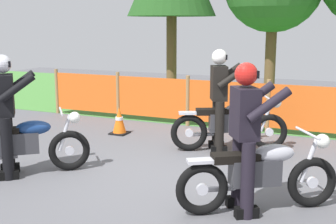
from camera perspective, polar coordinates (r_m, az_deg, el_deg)
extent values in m
cube|color=#5B5B60|center=(6.31, -0.64, -8.26)|extent=(24.00, 24.00, 0.02)
cube|color=#4C8C3D|center=(12.38, 11.90, 1.26)|extent=(24.00, 6.93, 0.01)
cylinder|color=#997547|center=(10.86, -13.97, 2.58)|extent=(0.08, 0.08, 1.05)
cylinder|color=#997547|center=(9.94, -6.39, 2.07)|extent=(0.08, 0.08, 1.05)
cylinder|color=#997547|center=(9.24, 2.52, 1.43)|extent=(0.08, 0.08, 1.05)
cylinder|color=#997547|center=(8.79, 12.61, 0.66)|extent=(0.08, 0.08, 1.05)
cube|color=orange|center=(10.38, -10.35, 2.45)|extent=(1.57, 0.02, 0.85)
cube|color=orange|center=(9.56, -2.10, 1.88)|extent=(1.57, 0.02, 0.85)
cube|color=orange|center=(8.97, 7.45, 1.18)|extent=(1.57, 0.02, 0.85)
cube|color=orange|center=(8.67, 17.97, 0.37)|extent=(1.57, 0.02, 0.85)
cylinder|color=brown|center=(12.45, 0.45, 6.85)|extent=(0.28, 0.28, 2.29)
cylinder|color=brown|center=(12.09, 12.89, 6.33)|extent=(0.28, 0.28, 2.24)
torus|color=black|center=(5.47, 17.89, -8.52)|extent=(0.55, 0.41, 0.60)
cylinder|color=silver|center=(5.47, 17.89, -8.52)|extent=(0.14, 0.12, 0.13)
torus|color=black|center=(5.02, 4.36, -9.78)|extent=(0.55, 0.41, 0.60)
cylinder|color=silver|center=(5.02, 4.36, -9.78)|extent=(0.14, 0.12, 0.13)
cube|color=#38383D|center=(5.14, 11.01, -7.48)|extent=(0.59, 0.49, 0.30)
ellipsoid|color=#B7B7C1|center=(5.16, 13.33, -5.12)|extent=(0.53, 0.45, 0.21)
cube|color=black|center=(5.01, 8.58, -5.76)|extent=(0.55, 0.46, 0.09)
cube|color=silver|center=(4.91, 4.41, -6.23)|extent=(0.36, 0.31, 0.04)
cylinder|color=silver|center=(5.36, 17.53, -5.85)|extent=(0.21, 0.16, 0.53)
sphere|color=white|center=(5.38, 19.08, -3.54)|extent=(0.23, 0.23, 0.17)
cylinder|color=silver|center=(5.27, 17.37, -2.58)|extent=(0.33, 0.48, 0.03)
cylinder|color=silver|center=(5.24, 7.51, -9.61)|extent=(0.46, 0.34, 0.07)
torus|color=black|center=(6.62, -12.45, -4.81)|extent=(0.52, 0.46, 0.59)
cylinder|color=silver|center=(6.62, -12.45, -4.81)|extent=(0.13, 0.13, 0.13)
cube|color=#38383D|center=(6.58, -18.55, -3.76)|extent=(0.57, 0.53, 0.30)
ellipsoid|color=navy|center=(6.52, -16.80, -1.93)|extent=(0.51, 0.48, 0.20)
cube|color=black|center=(6.55, -20.66, -2.38)|extent=(0.53, 0.49, 0.09)
cylinder|color=silver|center=(6.55, -13.03, -2.59)|extent=(0.20, 0.18, 0.53)
sphere|color=white|center=(6.52, -11.82, -0.70)|extent=(0.23, 0.23, 0.17)
cylinder|color=silver|center=(6.49, -13.48, 0.09)|extent=(0.38, 0.44, 0.03)
torus|color=black|center=(7.69, 12.77, -2.50)|extent=(0.60, 0.37, 0.62)
cylinder|color=silver|center=(7.69, 12.77, -2.50)|extent=(0.15, 0.11, 0.13)
torus|color=black|center=(7.45, 2.70, -2.66)|extent=(0.60, 0.37, 0.62)
cylinder|color=silver|center=(7.45, 2.70, -2.66)|extent=(0.15, 0.11, 0.13)
cube|color=#38383D|center=(7.49, 7.49, -1.31)|extent=(0.62, 0.46, 0.31)
ellipsoid|color=#B7B7C1|center=(7.49, 9.20, 0.30)|extent=(0.55, 0.43, 0.21)
cube|color=black|center=(7.42, 5.69, 0.05)|extent=(0.58, 0.43, 0.10)
cube|color=silver|center=(7.38, 2.72, -0.12)|extent=(0.38, 0.29, 0.04)
cylinder|color=silver|center=(7.61, 12.44, -0.46)|extent=(0.22, 0.15, 0.55)
sphere|color=white|center=(7.62, 13.63, 1.18)|extent=(0.23, 0.23, 0.17)
cylinder|color=silver|center=(7.55, 12.26, 1.97)|extent=(0.28, 0.53, 0.03)
cylinder|color=silver|center=(7.63, 5.13, -2.84)|extent=(0.51, 0.29, 0.07)
cylinder|color=black|center=(5.25, 8.94, -7.42)|extent=(0.21, 0.21, 0.86)
cube|color=black|center=(5.38, 8.81, -11.16)|extent=(0.28, 0.23, 0.12)
cylinder|color=black|center=(4.96, 10.12, -8.57)|extent=(0.21, 0.21, 0.86)
cube|color=black|center=(5.10, 9.97, -12.48)|extent=(0.28, 0.23, 0.12)
cube|color=black|center=(4.92, 9.78, -0.14)|extent=(0.40, 0.43, 0.56)
cylinder|color=black|center=(5.16, 10.90, 1.74)|extent=(0.46, 0.35, 0.38)
cylinder|color=black|center=(4.76, 12.75, 0.87)|extent=(0.46, 0.35, 0.38)
sphere|color=red|center=(4.85, 9.94, 4.78)|extent=(0.35, 0.35, 0.25)
cube|color=black|center=(4.89, 11.05, 4.79)|extent=(0.12, 0.17, 0.08)
cylinder|color=black|center=(6.75, -19.67, -3.74)|extent=(0.21, 0.21, 0.86)
cube|color=black|center=(6.85, -19.47, -6.73)|extent=(0.27, 0.25, 0.12)
cylinder|color=black|center=(6.44, -19.81, -4.45)|extent=(0.21, 0.21, 0.86)
cube|color=black|center=(6.54, -19.59, -7.58)|extent=(0.27, 0.25, 0.12)
cube|color=black|center=(6.45, -20.15, 2.01)|extent=(0.42, 0.43, 0.56)
cylinder|color=black|center=(6.64, -18.57, 3.44)|extent=(0.43, 0.39, 0.38)
cylinder|color=black|center=(6.20, -18.69, 2.92)|extent=(0.43, 0.39, 0.38)
sphere|color=silver|center=(6.40, -20.41, 5.77)|extent=(0.35, 0.35, 0.25)
cube|color=black|center=(6.39, -19.51, 5.83)|extent=(0.14, 0.16, 0.08)
cylinder|color=black|center=(7.64, 6.20, -1.44)|extent=(0.20, 0.20, 0.86)
cube|color=black|center=(7.73, 6.15, -4.12)|extent=(0.28, 0.21, 0.12)
cylinder|color=black|center=(7.33, 6.57, -1.99)|extent=(0.20, 0.20, 0.86)
cube|color=black|center=(7.42, 6.51, -4.77)|extent=(0.28, 0.21, 0.12)
cube|color=black|center=(7.36, 6.51, 3.69)|extent=(0.37, 0.43, 0.56)
cylinder|color=black|center=(7.59, 7.62, 4.83)|extent=(0.48, 0.30, 0.38)
cylinder|color=black|center=(7.16, 8.23, 4.43)|extent=(0.48, 0.30, 0.38)
sphere|color=white|center=(7.31, 6.58, 6.99)|extent=(0.33, 0.33, 0.25)
cube|color=black|center=(7.33, 7.36, 6.98)|extent=(0.11, 0.17, 0.08)
cube|color=black|center=(8.70, -6.20, -2.68)|extent=(0.32, 0.32, 0.03)
cone|color=orange|center=(8.64, -6.23, -0.98)|extent=(0.26, 0.26, 0.50)
cylinder|color=white|center=(8.63, -6.24, -0.82)|extent=(0.15, 0.15, 0.06)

